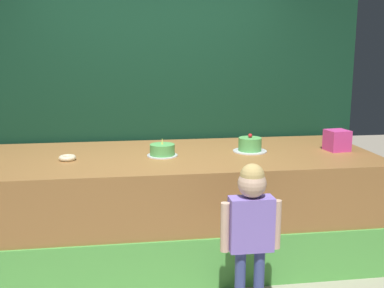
{
  "coord_description": "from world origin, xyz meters",
  "views": [
    {
      "loc": [
        -0.32,
        -3.3,
        1.84
      ],
      "look_at": [
        0.23,
        0.41,
        1.07
      ],
      "focal_mm": 43.83,
      "sensor_mm": 36.0,
      "label": 1
    }
  ],
  "objects_px": {
    "pink_box": "(337,140)",
    "donut": "(67,158)",
    "cake_center": "(162,150)",
    "cake_right": "(250,145)",
    "child_figure": "(251,219)"
  },
  "relations": [
    {
      "from": "child_figure",
      "to": "pink_box",
      "type": "distance_m",
      "value": 1.5
    },
    {
      "from": "child_figure",
      "to": "cake_center",
      "type": "height_order",
      "value": "child_figure"
    },
    {
      "from": "pink_box",
      "to": "cake_right",
      "type": "height_order",
      "value": "pink_box"
    },
    {
      "from": "child_figure",
      "to": "cake_center",
      "type": "relative_size",
      "value": 4.14
    },
    {
      "from": "donut",
      "to": "cake_center",
      "type": "bearing_deg",
      "value": 2.97
    },
    {
      "from": "donut",
      "to": "cake_center",
      "type": "xyz_separation_m",
      "value": [
        0.79,
        0.04,
        0.03
      ]
    },
    {
      "from": "pink_box",
      "to": "cake_right",
      "type": "distance_m",
      "value": 0.8
    },
    {
      "from": "cake_center",
      "to": "cake_right",
      "type": "xyz_separation_m",
      "value": [
        0.79,
        0.06,
        0.01
      ]
    },
    {
      "from": "child_figure",
      "to": "pink_box",
      "type": "xyz_separation_m",
      "value": [
        1.07,
        1.0,
        0.32
      ]
    },
    {
      "from": "child_figure",
      "to": "pink_box",
      "type": "height_order",
      "value": "pink_box"
    },
    {
      "from": "pink_box",
      "to": "donut",
      "type": "relative_size",
      "value": 1.33
    },
    {
      "from": "pink_box",
      "to": "donut",
      "type": "bearing_deg",
      "value": -179.17
    },
    {
      "from": "donut",
      "to": "cake_center",
      "type": "relative_size",
      "value": 0.53
    },
    {
      "from": "pink_box",
      "to": "cake_center",
      "type": "distance_m",
      "value": 1.58
    },
    {
      "from": "pink_box",
      "to": "cake_right",
      "type": "relative_size",
      "value": 0.62
    }
  ]
}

